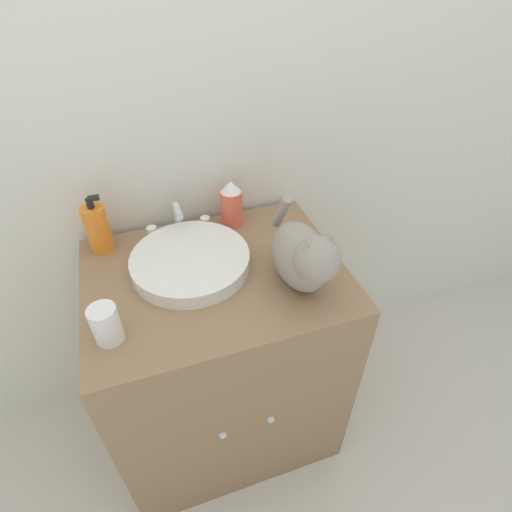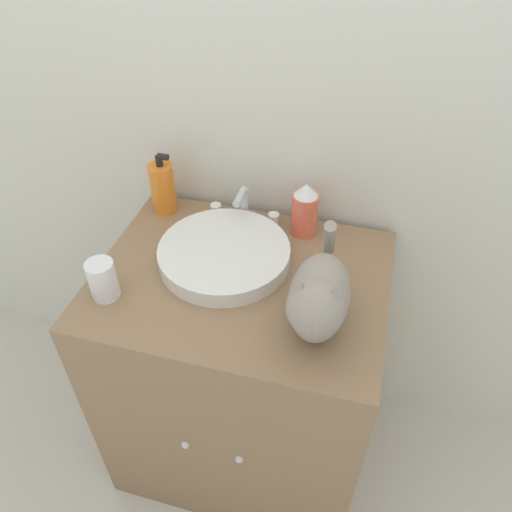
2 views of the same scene
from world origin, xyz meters
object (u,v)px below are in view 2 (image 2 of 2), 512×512
object	(u,v)px
spray_bottle	(305,210)
cup	(103,280)
cat	(319,298)
soap_bottle	(163,187)

from	to	relation	value
spray_bottle	cup	xyz separation A→B (m)	(-0.42, -0.37, -0.03)
cat	spray_bottle	size ratio (longest dim) A/B	2.07
soap_bottle	cat	bearing A→B (deg)	-34.11
cat	cup	world-z (taller)	cat
cat	soap_bottle	size ratio (longest dim) A/B	1.75
cat	cup	xyz separation A→B (m)	(-0.51, -0.02, -0.06)
cat	cup	distance (m)	0.52
cat	soap_bottle	world-z (taller)	cat
cat	soap_bottle	xyz separation A→B (m)	(-0.51, 0.35, -0.03)
spray_bottle	soap_bottle	bearing A→B (deg)	-179.69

